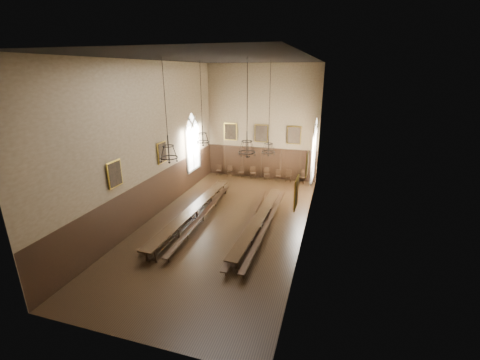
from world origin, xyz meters
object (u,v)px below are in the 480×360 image
at_px(chair_4, 267,176).
at_px(table_left, 194,214).
at_px(bench_left_outer, 186,214).
at_px(bench_right_outer, 267,225).
at_px(bench_left_inner, 203,216).
at_px(chair_2, 241,174).
at_px(chandelier_front_right, 247,146).
at_px(chair_1, 230,173).
at_px(chandelier_front_left, 169,151).
at_px(chair_0, 219,172).
at_px(bench_right_inner, 249,224).
at_px(chair_5, 278,177).
at_px(chandelier_back_left, 203,136).
at_px(chair_7, 302,179).
at_px(table_right, 259,223).
at_px(chandelier_back_right, 268,146).
at_px(chair_3, 253,175).
at_px(chair_6, 288,178).

bearing_deg(chair_4, table_left, -124.73).
relative_size(bench_left_outer, bench_right_outer, 0.92).
relative_size(bench_left_inner, chair_2, 11.16).
bearing_deg(chandelier_front_right, chair_1, 112.61).
height_order(bench_left_outer, chair_4, chair_4).
bearing_deg(chandelier_front_left, table_left, 90.03).
relative_size(bench_left_inner, chair_0, 11.22).
bearing_deg(bench_right_inner, bench_left_outer, 177.52).
bearing_deg(chandelier_front_right, chair_0, 117.02).
distance_m(chair_5, chandelier_back_left, 8.54).
distance_m(bench_right_inner, chair_7, 8.98).
bearing_deg(chair_2, chair_7, 14.86).
relative_size(table_right, chair_5, 10.47).
distance_m(bench_left_inner, chandelier_back_right, 5.72).
relative_size(chair_0, chair_3, 0.91).
bearing_deg(chandelier_front_right, chair_6, 87.34).
distance_m(chair_3, chandelier_back_right, 7.56).
distance_m(chandelier_back_left, chandelier_back_right, 4.11).
bearing_deg(chair_2, chair_6, 14.49).
relative_size(table_right, chair_1, 10.35).
relative_size(bench_left_outer, chair_5, 10.56).
distance_m(bench_left_outer, chair_6, 9.82).
xyz_separation_m(bench_right_inner, chair_3, (-2.02, 8.71, 0.01)).
bearing_deg(chair_3, chandelier_front_left, -116.58).
relative_size(chair_0, chair_7, 0.84).
relative_size(table_left, table_right, 1.11).
xyz_separation_m(table_left, bench_right_outer, (4.43, 0.05, -0.11)).
height_order(chair_2, chair_7, chair_7).
bearing_deg(chandelier_back_right, chair_2, 120.29).
bearing_deg(chandelier_front_left, chandelier_back_left, 92.85).
bearing_deg(chandelier_front_right, chair_4, 96.84).
relative_size(table_left, chair_7, 9.83).
height_order(chair_6, chandelier_front_right, chandelier_front_right).
bearing_deg(chair_2, chandelier_back_left, -80.68).
bearing_deg(chandelier_back_left, chair_4, 66.78).
distance_m(table_right, chair_3, 9.02).
xyz_separation_m(chair_5, chandelier_back_left, (-3.72, -6.35, 4.34)).
relative_size(bench_right_outer, chair_3, 10.41).
bearing_deg(chair_6, chair_3, 175.95).
distance_m(chair_2, chair_3, 1.04).
bearing_deg(chair_6, chair_5, 175.25).
bearing_deg(table_right, chair_7, 80.49).
xyz_separation_m(table_left, chair_6, (4.31, 8.65, -0.11)).
distance_m(chair_6, chandelier_back_right, 7.17).
relative_size(bench_left_outer, chair_3, 9.62).
distance_m(chair_1, chair_2, 0.96).
bearing_deg(chair_1, chair_4, -13.79).
relative_size(chair_2, chandelier_front_left, 0.19).
bearing_deg(chandelier_back_left, table_left, -84.29).
xyz_separation_m(table_left, chair_2, (0.35, 8.66, -0.13)).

